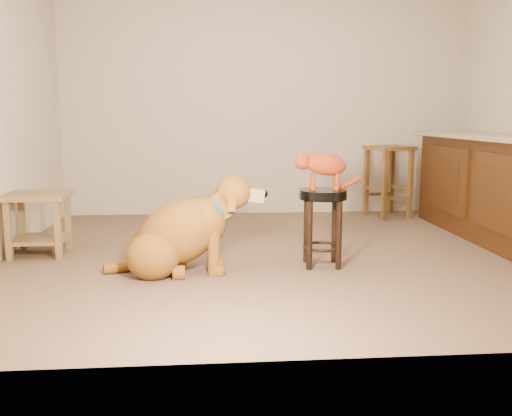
{
  "coord_description": "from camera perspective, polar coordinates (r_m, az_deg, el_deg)",
  "views": [
    {
      "loc": [
        -0.65,
        -4.43,
        1.1
      ],
      "look_at": [
        -0.31,
        -0.42,
        0.45
      ],
      "focal_mm": 40.0,
      "sensor_mm": 36.0,
      "label": 1
    }
  ],
  "objects": [
    {
      "name": "floor",
      "position": [
        4.61,
        3.42,
        -4.64
      ],
      "size": [
        4.5,
        4.0,
        0.01
      ],
      "primitive_type": "cube",
      "color": "brown",
      "rests_on": "ground"
    },
    {
      "name": "room_shell",
      "position": [
        4.51,
        3.63,
        16.49
      ],
      "size": [
        4.54,
        4.04,
        2.62
      ],
      "color": "#BEB099",
      "rests_on": "ground"
    },
    {
      "name": "cabinet_run",
      "position": [
        5.44,
        23.73,
        1.42
      ],
      "size": [
        0.7,
        2.56,
        0.94
      ],
      "color": "#3E210B",
      "rests_on": "ground"
    },
    {
      "name": "padded_stool",
      "position": [
        4.21,
        6.68,
        -0.41
      ],
      "size": [
        0.35,
        0.35,
        0.57
      ],
      "rotation": [
        0.0,
        0.0,
        -0.06
      ],
      "color": "black",
      "rests_on": "ground"
    },
    {
      "name": "wood_stool",
      "position": [
        6.41,
        13.08,
        2.74
      ],
      "size": [
        0.53,
        0.53,
        0.78
      ],
      "rotation": [
        0.0,
        0.0,
        0.33
      ],
      "color": "brown",
      "rests_on": "ground"
    },
    {
      "name": "side_table",
      "position": [
        4.85,
        -20.91,
        -0.61
      ],
      "size": [
        0.49,
        0.49,
        0.5
      ],
      "rotation": [
        0.0,
        0.0,
        0.03
      ],
      "color": "brown",
      "rests_on": "ground"
    },
    {
      "name": "golden_retriever",
      "position": [
        4.05,
        -7.54,
        -2.64
      ],
      "size": [
        1.17,
        0.57,
        0.74
      ],
      "rotation": [
        0.0,
        0.0,
        0.01
      ],
      "color": "brown",
      "rests_on": "ground"
    },
    {
      "name": "tabby_kitten",
      "position": [
        4.16,
        6.6,
        4.23
      ],
      "size": [
        0.52,
        0.18,
        0.32
      ],
      "rotation": [
        0.0,
        0.0,
        -0.06
      ],
      "color": "maroon",
      "rests_on": "padded_stool"
    }
  ]
}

